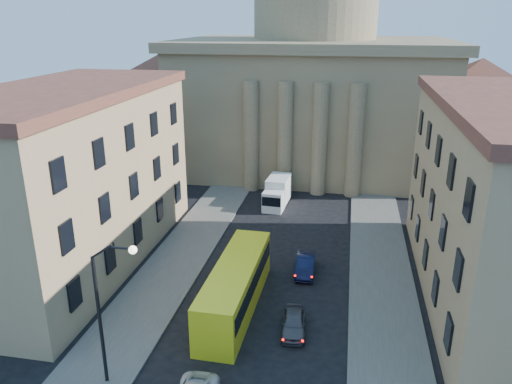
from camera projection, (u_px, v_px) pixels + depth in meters
sidewalk_left at (156, 290)px, 37.98m from camera, size 5.00×60.00×0.15m
sidewalk_right at (385, 314)px, 35.01m from camera, size 5.00×60.00×0.15m
church at (313, 79)px, 67.30m from camera, size 68.02×28.76×36.60m
building_left at (70, 177)px, 40.74m from camera, size 11.60×26.60×14.70m
street_lamp at (107, 303)px, 26.71m from camera, size 2.62×0.44×8.83m
car_right_far at (294, 323)px, 32.99m from camera, size 1.89×3.99×1.32m
car_right_distant at (305, 265)px, 40.57m from camera, size 1.62×4.29×1.40m
city_bus at (236, 285)px, 35.24m from camera, size 3.03×12.18×3.42m
box_truck at (277, 193)px, 54.95m from camera, size 2.54×5.66×3.03m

